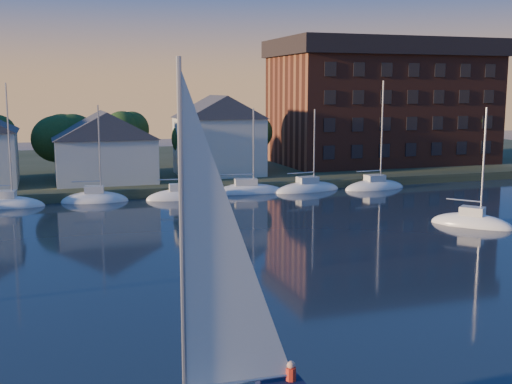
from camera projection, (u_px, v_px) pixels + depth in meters
name	position (u px, v px, depth m)	size (l,w,h in m)	color
shoreline_land	(137.00, 170.00, 92.62)	(160.00, 50.00, 2.00)	#353E24
wooden_dock	(166.00, 194.00, 71.08)	(120.00, 3.00, 1.00)	brown
clubhouse_centre	(105.00, 146.00, 73.07)	(11.55, 8.40, 8.08)	beige
clubhouse_east	(219.00, 134.00, 79.16)	(10.50, 8.40, 9.80)	beige
condo_block	(382.00, 101.00, 92.20)	(31.00, 17.00, 17.40)	brown
tree_line	(165.00, 124.00, 80.85)	(93.40, 5.40, 8.90)	#372319
moored_fleet	(94.00, 202.00, 65.76)	(71.50, 2.40, 12.05)	white
drifting_sailboat_right	(472.00, 225.00, 54.86)	(6.26, 6.92, 11.20)	white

